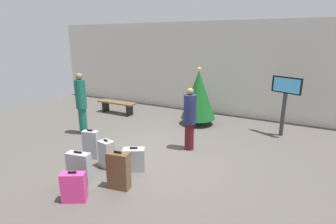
# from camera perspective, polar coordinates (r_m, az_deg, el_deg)

# --- Properties ---
(ground_plane) EXTENTS (16.00, 16.00, 0.00)m
(ground_plane) POSITION_cam_1_polar(r_m,az_deg,el_deg) (7.02, -1.56, -8.99)
(ground_plane) COLOR #514C47
(back_wall) EXTENTS (16.00, 0.20, 3.55)m
(back_wall) POSITION_cam_1_polar(r_m,az_deg,el_deg) (10.63, 10.90, 9.15)
(back_wall) COLOR beige
(back_wall) RESTS_ON ground_plane
(holiday_tree) EXTENTS (1.20, 1.20, 1.99)m
(holiday_tree) POSITION_cam_1_polar(r_m,az_deg,el_deg) (9.16, 6.59, 3.69)
(holiday_tree) COLOR #4C3319
(holiday_tree) RESTS_ON ground_plane
(flight_info_kiosk) EXTENTS (0.86, 0.44, 1.82)m
(flight_info_kiosk) POSITION_cam_1_polar(r_m,az_deg,el_deg) (8.68, 23.95, 3.36)
(flight_info_kiosk) COLOR #333338
(flight_info_kiosk) RESTS_ON ground_plane
(waiting_bench) EXTENTS (1.62, 0.44, 0.48)m
(waiting_bench) POSITION_cam_1_polar(r_m,az_deg,el_deg) (10.78, -10.91, 1.61)
(waiting_bench) COLOR brown
(waiting_bench) RESTS_ON ground_plane
(traveller_0) EXTENTS (0.46, 0.46, 1.69)m
(traveller_0) POSITION_cam_1_polar(r_m,az_deg,el_deg) (7.02, 4.69, -1.24)
(traveller_0) COLOR #4C1419
(traveller_0) RESTS_ON ground_plane
(traveller_1) EXTENTS (0.39, 0.39, 1.92)m
(traveller_1) POSITION_cam_1_polar(r_m,az_deg,el_deg) (8.57, -18.17, 2.04)
(traveller_1) COLOR #19594C
(traveller_1) RESTS_ON ground_plane
(suitcase_0) EXTENTS (0.42, 0.27, 0.75)m
(suitcase_0) POSITION_cam_1_polar(r_m,az_deg,el_deg) (6.94, -16.23, -6.74)
(suitcase_0) COLOR #9EA0A5
(suitcase_0) RESTS_ON ground_plane
(suitcase_1) EXTENTS (0.56, 0.48, 0.56)m
(suitcase_1) POSITION_cam_1_polar(r_m,az_deg,el_deg) (6.17, -7.32, -10.09)
(suitcase_1) COLOR #9EA0A5
(suitcase_1) RESTS_ON ground_plane
(suitcase_2) EXTENTS (0.38, 0.31, 0.68)m
(suitcase_2) POSITION_cam_1_polar(r_m,az_deg,el_deg) (6.40, -13.08, -8.80)
(suitcase_2) COLOR #9EA0A5
(suitcase_2) RESTS_ON ground_plane
(suitcase_3) EXTENTS (0.52, 0.29, 0.72)m
(suitcase_3) POSITION_cam_1_polar(r_m,az_deg,el_deg) (5.84, -18.54, -11.45)
(suitcase_3) COLOR #9EA0A5
(suitcase_3) RESTS_ON ground_plane
(suitcase_4) EXTENTS (0.47, 0.29, 0.80)m
(suitcase_4) POSITION_cam_1_polar(r_m,az_deg,el_deg) (5.47, -10.58, -12.32)
(suitcase_4) COLOR brown
(suitcase_4) RESTS_ON ground_plane
(suitcase_5) EXTENTS (0.48, 0.39, 0.60)m
(suitcase_5) POSITION_cam_1_polar(r_m,az_deg,el_deg) (5.34, -19.62, -15.01)
(suitcase_5) COLOR #E5388C
(suitcase_5) RESTS_ON ground_plane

